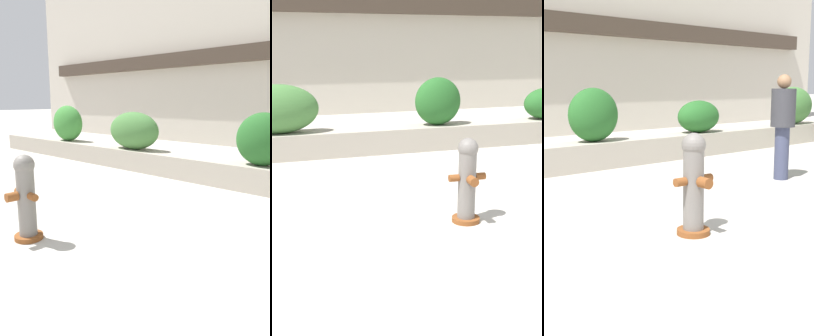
% 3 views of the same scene
% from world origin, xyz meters
% --- Properties ---
extents(planter_wall_low, '(18.00, 0.70, 0.50)m').
position_xyz_m(planter_wall_low, '(0.00, 6.00, 0.25)').
color(planter_wall_low, '#ADA393').
rests_on(planter_wall_low, ground).
extents(hedge_bush_0, '(1.22, 0.62, 1.08)m').
position_xyz_m(hedge_bush_0, '(-5.88, 6.00, 1.04)').
color(hedge_bush_0, '#387F33').
rests_on(hedge_bush_0, planter_wall_low).
extents(hedge_bush_1, '(1.54, 0.70, 0.95)m').
position_xyz_m(hedge_bush_1, '(-3.11, 6.00, 0.97)').
color(hedge_bush_1, '#427538').
rests_on(hedge_bush_1, planter_wall_low).
extents(hedge_bush_2, '(1.01, 0.63, 1.01)m').
position_xyz_m(hedge_bush_2, '(0.17, 6.00, 1.00)').
color(hedge_bush_2, '#235B23').
rests_on(hedge_bush_2, planter_wall_low).
extents(fire_hydrant, '(0.48, 0.44, 1.08)m').
position_xyz_m(fire_hydrant, '(-1.09, 1.81, 0.55)').
color(fire_hydrant, brown).
rests_on(fire_hydrant, ground).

